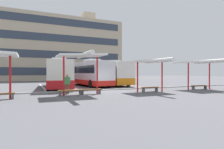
# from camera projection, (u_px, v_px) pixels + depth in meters

# --- Properties ---
(ground_plane) EXTENTS (160.00, 160.00, 0.00)m
(ground_plane) POSITION_uv_depth(u_px,v_px,m) (109.00, 91.00, 18.71)
(ground_plane) COLOR #515156
(terminal_building) EXTENTS (31.47, 10.78, 18.49)m
(terminal_building) POSITION_uv_depth(u_px,v_px,m) (60.00, 50.00, 48.27)
(terminal_building) COLOR tan
(terminal_building) RESTS_ON ground
(coach_bus_0) EXTENTS (3.70, 11.52, 3.51)m
(coach_bus_0) POSITION_uv_depth(u_px,v_px,m) (58.00, 75.00, 22.58)
(coach_bus_0) COLOR silver
(coach_bus_0) RESTS_ON ground
(coach_bus_1) EXTENTS (3.58, 11.11, 3.67)m
(coach_bus_1) POSITION_uv_depth(u_px,v_px,m) (88.00, 74.00, 26.01)
(coach_bus_1) COLOR silver
(coach_bus_1) RESTS_ON ground
(coach_bus_2) EXTENTS (2.79, 10.99, 3.62)m
(coach_bus_2) POSITION_uv_depth(u_px,v_px,m) (109.00, 74.00, 27.79)
(coach_bus_2) COLOR silver
(coach_bus_2) RESTS_ON ground
(lane_stripe_0) EXTENTS (0.16, 14.00, 0.01)m
(lane_stripe_0) POSITION_uv_depth(u_px,v_px,m) (43.00, 87.00, 23.11)
(lane_stripe_0) COLOR white
(lane_stripe_0) RESTS_ON ground
(lane_stripe_1) EXTENTS (0.16, 14.00, 0.01)m
(lane_stripe_1) POSITION_uv_depth(u_px,v_px,m) (73.00, 86.00, 24.73)
(lane_stripe_1) COLOR white
(lane_stripe_1) RESTS_ON ground
(lane_stripe_2) EXTENTS (0.16, 14.00, 0.01)m
(lane_stripe_2) POSITION_uv_depth(u_px,v_px,m) (100.00, 85.00, 26.34)
(lane_stripe_2) COLOR white
(lane_stripe_2) RESTS_ON ground
(lane_stripe_3) EXTENTS (0.16, 14.00, 0.01)m
(lane_stripe_3) POSITION_uv_depth(u_px,v_px,m) (124.00, 85.00, 27.96)
(lane_stripe_3) COLOR white
(lane_stripe_3) RESTS_ON ground
(bench_1) EXTENTS (1.80, 0.59, 0.45)m
(bench_1) POSITION_uv_depth(u_px,v_px,m) (0.00, 95.00, 12.49)
(bench_1) COLOR brown
(bench_1) RESTS_ON ground
(waiting_shelter_1) EXTENTS (3.84, 4.24, 3.45)m
(waiting_shelter_1) POSITION_uv_depth(u_px,v_px,m) (82.00, 56.00, 14.96)
(waiting_shelter_1) COLOR red
(waiting_shelter_1) RESTS_ON ground
(bench_2) EXTENTS (1.95, 0.44, 0.45)m
(bench_2) POSITION_uv_depth(u_px,v_px,m) (70.00, 91.00, 14.86)
(bench_2) COLOR brown
(bench_2) RESTS_ON ground
(bench_3) EXTENTS (1.83, 0.49, 0.45)m
(bench_3) POSITION_uv_depth(u_px,v_px,m) (91.00, 90.00, 15.67)
(bench_3) COLOR brown
(bench_3) RESTS_ON ground
(waiting_shelter_2) EXTENTS (3.91, 4.55, 3.13)m
(waiting_shelter_2) POSITION_uv_depth(u_px,v_px,m) (152.00, 62.00, 17.57)
(waiting_shelter_2) COLOR red
(waiting_shelter_2) RESTS_ON ground
(bench_4) EXTENTS (1.84, 0.42, 0.45)m
(bench_4) POSITION_uv_depth(u_px,v_px,m) (150.00, 88.00, 17.86)
(bench_4) COLOR brown
(bench_4) RESTS_ON ground
(waiting_shelter_3) EXTENTS (4.29, 5.35, 3.24)m
(waiting_shelter_3) POSITION_uv_depth(u_px,v_px,m) (201.00, 62.00, 19.93)
(waiting_shelter_3) COLOR red
(waiting_shelter_3) RESTS_ON ground
(bench_5) EXTENTS (2.00, 0.64, 0.45)m
(bench_5) POSITION_uv_depth(u_px,v_px,m) (199.00, 86.00, 20.19)
(bench_5) COLOR brown
(bench_5) RESTS_ON ground
(platform_kerb) EXTENTS (44.00, 0.24, 0.12)m
(platform_kerb) POSITION_uv_depth(u_px,v_px,m) (107.00, 90.00, 19.15)
(platform_kerb) COLOR #ADADA8
(platform_kerb) RESTS_ON ground
(waiting_passenger_0) EXTENTS (0.51, 0.28, 1.70)m
(waiting_passenger_0) POSITION_uv_depth(u_px,v_px,m) (67.00, 83.00, 15.76)
(waiting_passenger_0) COLOR brown
(waiting_passenger_0) RESTS_ON ground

